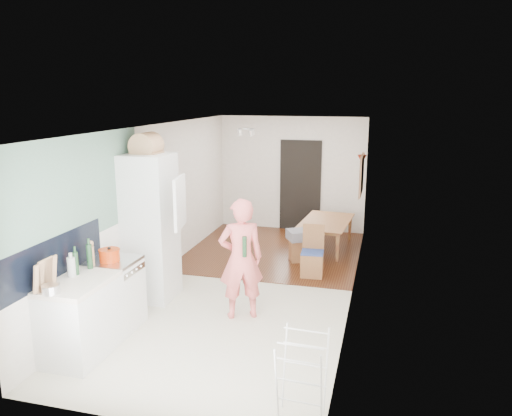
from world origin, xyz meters
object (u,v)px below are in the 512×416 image
at_px(person, 241,248).
at_px(dining_table, 327,237).
at_px(dining_chair, 312,252).
at_px(drying_rack, 302,377).
at_px(stool, 299,250).

relative_size(person, dining_table, 1.43).
bearing_deg(dining_chair, drying_rack, -87.07).
bearing_deg(stool, dining_chair, -63.43).
distance_m(person, drying_rack, 2.33).
relative_size(person, dining_chair, 2.27).
bearing_deg(drying_rack, stool, 103.31).
bearing_deg(dining_table, person, 171.55).
distance_m(person, stool, 2.61).
xyz_separation_m(person, stool, (0.36, 2.47, -0.77)).
distance_m(dining_chair, drying_rack, 3.74).
height_order(person, dining_chair, person).
bearing_deg(person, dining_table, -128.64).
xyz_separation_m(dining_table, stool, (-0.40, -0.87, -0.03)).
relative_size(dining_table, drying_rack, 1.64).
relative_size(dining_table, dining_chair, 1.59).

